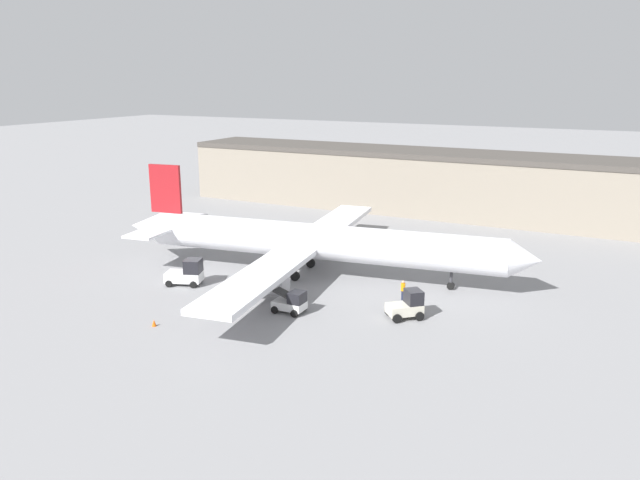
# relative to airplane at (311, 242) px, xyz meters

# --- Properties ---
(ground_plane) EXTENTS (400.00, 400.00, 0.00)m
(ground_plane) POSITION_rel_airplane_xyz_m (0.94, 0.13, -3.37)
(ground_plane) COLOR gray
(terminal_building) EXTENTS (74.21, 10.91, 8.86)m
(terminal_building) POSITION_rel_airplane_xyz_m (1.50, 33.94, 1.06)
(terminal_building) COLOR gray
(terminal_building) RESTS_ON ground_plane
(airplane) EXTENTS (42.08, 39.25, 10.25)m
(airplane) POSITION_rel_airplane_xyz_m (0.00, 0.00, 0.00)
(airplane) COLOR white
(airplane) RESTS_ON ground_plane
(ground_crew_worker) EXTENTS (0.40, 0.40, 1.80)m
(ground_crew_worker) POSITION_rel_airplane_xyz_m (10.57, -2.72, -2.42)
(ground_crew_worker) COLOR #1E2338
(ground_crew_worker) RESTS_ON ground_plane
(baggage_tug) EXTENTS (3.79, 3.05, 2.49)m
(baggage_tug) POSITION_rel_airplane_xyz_m (-9.02, -7.92, -2.26)
(baggage_tug) COLOR silver
(baggage_tug) RESTS_ON ground_plane
(belt_loader_truck) EXTENTS (2.68, 1.86, 1.90)m
(belt_loader_truck) POSITION_rel_airplane_xyz_m (3.32, -9.80, -2.47)
(belt_loader_truck) COLOR silver
(belt_loader_truck) RESTS_ON ground_plane
(pushback_tug) EXTENTS (3.34, 3.28, 2.33)m
(pushback_tug) POSITION_rel_airplane_xyz_m (12.30, -6.52, -2.32)
(pushback_tug) COLOR beige
(pushback_tug) RESTS_ON ground_plane
(safety_cone_near) EXTENTS (0.36, 0.36, 0.55)m
(safety_cone_near) POSITION_rel_airplane_xyz_m (-4.89, -17.27, -3.10)
(safety_cone_near) COLOR #EF590F
(safety_cone_near) RESTS_ON ground_plane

